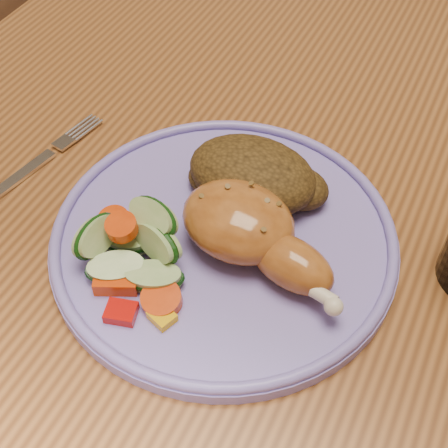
{
  "coord_description": "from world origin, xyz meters",
  "views": [
    {
      "loc": [
        0.13,
        -0.4,
        1.18
      ],
      "look_at": [
        -0.03,
        -0.09,
        0.78
      ],
      "focal_mm": 50.0,
      "sensor_mm": 36.0,
      "label": 1
    }
  ],
  "objects_px": {
    "dining_table": "(283,246)",
    "fork": "(31,167)",
    "chair_far": "(404,70)",
    "plate": "(224,239)"
  },
  "relations": [
    {
      "from": "chair_far",
      "to": "fork",
      "type": "relative_size",
      "value": 5.94
    },
    {
      "from": "chair_far",
      "to": "fork",
      "type": "xyz_separation_m",
      "value": [
        -0.24,
        -0.71,
        0.26
      ]
    },
    {
      "from": "dining_table",
      "to": "chair_far",
      "type": "distance_m",
      "value": 0.65
    },
    {
      "from": "chair_far",
      "to": "fork",
      "type": "distance_m",
      "value": 0.79
    },
    {
      "from": "dining_table",
      "to": "fork",
      "type": "height_order",
      "value": "fork"
    },
    {
      "from": "plate",
      "to": "fork",
      "type": "distance_m",
      "value": 0.21
    },
    {
      "from": "plate",
      "to": "fork",
      "type": "xyz_separation_m",
      "value": [
        -0.21,
        0.0,
        -0.0
      ]
    },
    {
      "from": "plate",
      "to": "fork",
      "type": "relative_size",
      "value": 2.0
    },
    {
      "from": "dining_table",
      "to": "chair_far",
      "type": "bearing_deg",
      "value": 90.0
    },
    {
      "from": "dining_table",
      "to": "fork",
      "type": "distance_m",
      "value": 0.27
    }
  ]
}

